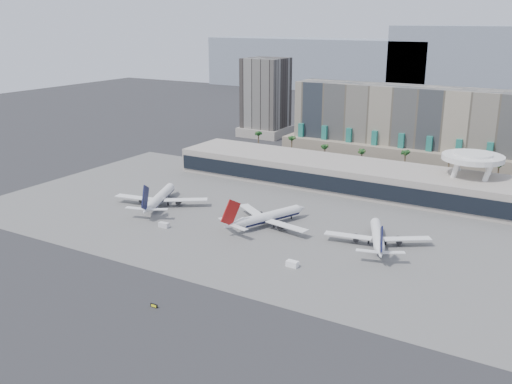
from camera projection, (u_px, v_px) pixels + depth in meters
The scene contains 13 objects.
ground at pixel (215, 272), 181.52m from camera, with size 900.00×900.00×0.00m, color #232326.
apron_pad at pixel (293, 221), 226.83m from camera, with size 260.00×130.00×0.06m, color #5B5B59.
hotel at pixel (408, 132), 315.45m from camera, with size 140.00×30.00×42.00m.
office_tower at pixel (266, 102), 385.66m from camera, with size 30.00×30.00×52.00m.
terminal at pixel (346, 174), 270.11m from camera, with size 170.00×32.50×14.50m.
saucer_structure at pixel (473, 161), 245.01m from camera, with size 26.00×26.00×21.89m.
palm_row at pixel (385, 153), 294.52m from camera, with size 157.80×2.80×13.10m.
airliner_left at pixel (160, 198), 243.92m from camera, with size 39.02×40.24×14.67m.
airliner_centre at pixel (267, 217), 220.74m from camera, with size 37.55×38.71×14.17m.
airliner_right at pixel (378, 236), 201.71m from camera, with size 35.77×36.89×13.46m.
service_vehicle_a at pixel (164, 225), 219.59m from camera, with size 4.02×1.97×1.97m, color silver.
service_vehicle_b at pixel (292, 264), 184.92m from camera, with size 3.88×2.22×2.00m, color white.
taxiway_sign at pixel (154, 306), 159.09m from camera, with size 2.36×0.41×1.07m.
Camera 1 is at (95.42, -136.55, 77.54)m, focal length 40.00 mm.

